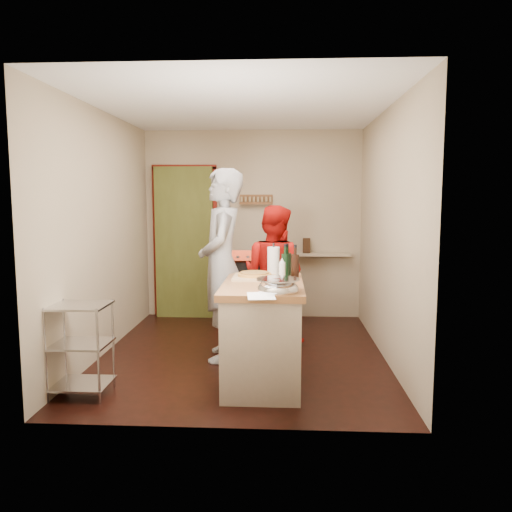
{
  "coord_description": "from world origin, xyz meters",
  "views": [
    {
      "loc": [
        0.43,
        -5.21,
        1.68
      ],
      "look_at": [
        0.14,
        0.0,
        1.07
      ],
      "focal_mm": 35.0,
      "sensor_mm": 36.0,
      "label": 1
    }
  ],
  "objects_px": {
    "wire_shelving": "(80,345)",
    "island": "(263,330)",
    "person_stripe": "(222,265)",
    "stove": "(255,289)",
    "person_red": "(274,274)"
  },
  "relations": [
    {
      "from": "stove",
      "to": "person_red",
      "type": "height_order",
      "value": "person_red"
    },
    {
      "from": "stove",
      "to": "person_stripe",
      "type": "distance_m",
      "value": 1.68
    },
    {
      "from": "wire_shelving",
      "to": "stove",
      "type": "bearing_deg",
      "value": 63.15
    },
    {
      "from": "wire_shelving",
      "to": "island",
      "type": "xyz_separation_m",
      "value": [
        1.53,
        0.41,
        0.05
      ]
    },
    {
      "from": "wire_shelving",
      "to": "island",
      "type": "height_order",
      "value": "island"
    },
    {
      "from": "island",
      "to": "person_red",
      "type": "bearing_deg",
      "value": 87.04
    },
    {
      "from": "person_stripe",
      "to": "person_red",
      "type": "bearing_deg",
      "value": 134.88
    },
    {
      "from": "person_stripe",
      "to": "island",
      "type": "bearing_deg",
      "value": 29.85
    },
    {
      "from": "island",
      "to": "person_red",
      "type": "xyz_separation_m",
      "value": [
        0.07,
        1.28,
        0.31
      ]
    },
    {
      "from": "wire_shelving",
      "to": "person_stripe",
      "type": "relative_size",
      "value": 0.4
    },
    {
      "from": "person_stripe",
      "to": "person_red",
      "type": "height_order",
      "value": "person_stripe"
    },
    {
      "from": "wire_shelving",
      "to": "island",
      "type": "distance_m",
      "value": 1.59
    },
    {
      "from": "wire_shelving",
      "to": "island",
      "type": "relative_size",
      "value": 0.58
    },
    {
      "from": "wire_shelving",
      "to": "person_stripe",
      "type": "bearing_deg",
      "value": 44.39
    },
    {
      "from": "stove",
      "to": "island",
      "type": "height_order",
      "value": "island"
    }
  ]
}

